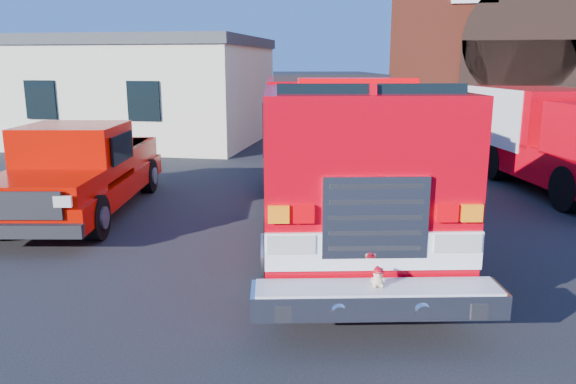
% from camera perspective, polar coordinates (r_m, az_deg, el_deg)
% --- Properties ---
extents(ground, '(100.00, 100.00, 0.00)m').
position_cam_1_polar(ground, '(10.48, 1.16, -5.48)').
color(ground, black).
rests_on(ground, ground).
extents(parking_stripe_far, '(0.12, 3.00, 0.01)m').
position_cam_1_polar(parking_stripe_far, '(17.85, 26.07, 0.96)').
color(parking_stripe_far, yellow).
rests_on(parking_stripe_far, ground).
extents(side_building, '(10.20, 8.20, 4.35)m').
position_cam_1_polar(side_building, '(25.16, -14.88, 10.04)').
color(side_building, '#E9E8C6').
rests_on(side_building, ground).
extents(fire_engine, '(4.79, 10.45, 3.11)m').
position_cam_1_polar(fire_engine, '(11.36, 4.57, 4.30)').
color(fire_engine, black).
rests_on(fire_engine, ground).
extents(pickup_truck, '(3.24, 6.48, 2.03)m').
position_cam_1_polar(pickup_truck, '(13.36, -20.28, 2.01)').
color(pickup_truck, black).
rests_on(pickup_truck, ground).
extents(secondary_truck, '(4.55, 8.44, 2.62)m').
position_cam_1_polar(secondary_truck, '(16.93, 25.06, 5.37)').
color(secondary_truck, black).
rests_on(secondary_truck, ground).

